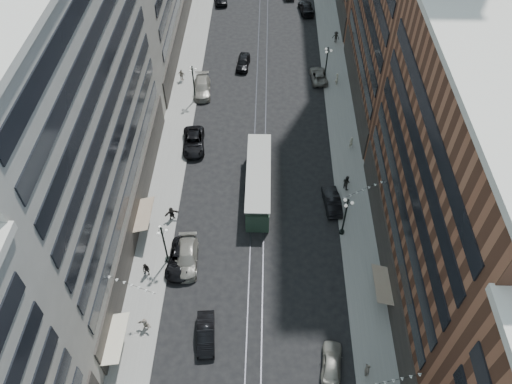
# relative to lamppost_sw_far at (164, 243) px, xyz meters

# --- Properties ---
(ground) EXTENTS (220.00, 220.00, 0.00)m
(ground) POSITION_rel_lamppost_sw_far_xyz_m (9.20, 32.00, -3.10)
(ground) COLOR black
(ground) RESTS_ON ground
(sidewalk_west) EXTENTS (4.00, 180.00, 0.15)m
(sidewalk_west) POSITION_rel_lamppost_sw_far_xyz_m (-1.80, 42.00, -3.02)
(sidewalk_west) COLOR gray
(sidewalk_west) RESTS_ON ground
(sidewalk_east) EXTENTS (4.00, 180.00, 0.15)m
(sidewalk_east) POSITION_rel_lamppost_sw_far_xyz_m (20.20, 42.00, -3.02)
(sidewalk_east) COLOR gray
(sidewalk_east) RESTS_ON ground
(rail_west) EXTENTS (0.12, 180.00, 0.02)m
(rail_west) POSITION_rel_lamppost_sw_far_xyz_m (8.50, 42.00, -3.09)
(rail_west) COLOR #2D2D33
(rail_west) RESTS_ON ground
(rail_east) EXTENTS (0.12, 180.00, 0.02)m
(rail_east) POSITION_rel_lamppost_sw_far_xyz_m (9.90, 42.00, -3.09)
(rail_east) COLOR #2D2D33
(rail_east) RESTS_ON ground
(building_west_mid) EXTENTS (8.00, 36.00, 28.00)m
(building_west_mid) POSITION_rel_lamppost_sw_far_xyz_m (-7.80, 5.00, 10.90)
(building_west_mid) COLOR gray
(building_west_mid) RESTS_ON ground
(building_east_mid) EXTENTS (8.00, 30.00, 24.00)m
(building_east_mid) POSITION_rel_lamppost_sw_far_xyz_m (26.20, -0.00, 8.90)
(building_east_mid) COLOR brown
(building_east_mid) RESTS_ON ground
(lamppost_sw_far) EXTENTS (1.03, 1.14, 5.52)m
(lamppost_sw_far) POSITION_rel_lamppost_sw_far_xyz_m (0.00, 0.00, 0.00)
(lamppost_sw_far) COLOR black
(lamppost_sw_far) RESTS_ON sidewalk_west
(lamppost_sw_mid) EXTENTS (1.03, 1.14, 5.52)m
(lamppost_sw_mid) POSITION_rel_lamppost_sw_far_xyz_m (0.00, 27.00, 0.00)
(lamppost_sw_mid) COLOR black
(lamppost_sw_mid) RESTS_ON sidewalk_west
(lamppost_se_far) EXTENTS (1.03, 1.14, 5.52)m
(lamppost_se_far) POSITION_rel_lamppost_sw_far_xyz_m (18.40, 4.00, 0.00)
(lamppost_se_far) COLOR black
(lamppost_se_far) RESTS_ON sidewalk_east
(lamppost_se_mid) EXTENTS (1.03, 1.14, 5.52)m
(lamppost_se_mid) POSITION_rel_lamppost_sw_far_xyz_m (18.40, 32.00, 0.00)
(lamppost_se_mid) COLOR black
(lamppost_se_mid) RESTS_ON sidewalk_east
(streetcar) EXTENTS (2.74, 12.39, 3.43)m
(streetcar) POSITION_rel_lamppost_sw_far_xyz_m (9.20, 10.01, -1.52)
(streetcar) COLOR #273E2F
(streetcar) RESTS_ON ground
(car_2) EXTENTS (2.84, 5.57, 1.51)m
(car_2) POSITION_rel_lamppost_sw_far_xyz_m (1.37, -0.27, -2.34)
(car_2) COLOR black
(car_2) RESTS_ON ground
(car_4) EXTENTS (2.27, 4.50, 1.47)m
(car_4) POSITION_rel_lamppost_sw_far_xyz_m (16.12, -10.88, -2.36)
(car_4) COLOR gray
(car_4) RESTS_ON ground
(car_5) EXTENTS (1.99, 4.67, 1.50)m
(car_5) POSITION_rel_lamppost_sw_far_xyz_m (4.76, -8.45, -2.35)
(car_5) COLOR black
(car_5) RESTS_ON ground
(pedestrian_2) EXTENTS (0.93, 0.68, 1.71)m
(pedestrian_2) POSITION_rel_lamppost_sw_far_xyz_m (-1.83, -1.82, -2.09)
(pedestrian_2) COLOR black
(pedestrian_2) RESTS_ON sidewalk_west
(pedestrian_4) EXTENTS (0.48, 1.04, 1.77)m
(pedestrian_4) POSITION_rel_lamppost_sw_far_xyz_m (19.11, -11.60, -2.06)
(pedestrian_4) COLOR #9F9384
(pedestrian_4) RESTS_ON sidewalk_east
(car_7) EXTENTS (3.17, 5.97, 1.60)m
(car_7) POSITION_rel_lamppost_sw_far_xyz_m (0.82, 17.52, -2.30)
(car_7) COLOR black
(car_7) RESTS_ON ground
(car_8) EXTENTS (2.79, 5.88, 1.66)m
(car_8) POSITION_rel_lamppost_sw_far_xyz_m (0.80, 28.95, -2.27)
(car_8) COLOR gray
(car_8) RESTS_ON ground
(car_10) EXTENTS (2.16, 4.92, 1.57)m
(car_10) POSITION_rel_lamppost_sw_far_xyz_m (17.60, 8.02, -2.31)
(car_10) COLOR black
(car_10) RESTS_ON ground
(car_11) EXTENTS (2.63, 5.04, 1.36)m
(car_11) POSITION_rel_lamppost_sw_far_xyz_m (17.55, 32.43, -2.42)
(car_11) COLOR slate
(car_11) RESTS_ON ground
(car_12) EXTENTS (2.90, 5.68, 1.58)m
(car_12) POSITION_rel_lamppost_sw_far_xyz_m (16.57, 52.26, -2.31)
(car_12) COLOR black
(car_12) RESTS_ON ground
(car_13) EXTENTS (2.25, 4.71, 1.56)m
(car_13) POSITION_rel_lamppost_sw_far_xyz_m (6.35, 35.48, -2.32)
(car_13) COLOR black
(car_13) RESTS_ON ground
(pedestrian_5) EXTENTS (1.66, 1.06, 1.74)m
(pedestrian_5) POSITION_rel_lamppost_sw_far_xyz_m (-0.30, 5.57, -2.08)
(pedestrian_5) COLOR black
(pedestrian_5) RESTS_ON sidewalk_west
(pedestrian_6) EXTENTS (1.17, 0.74, 1.84)m
(pedestrian_6) POSITION_rel_lamppost_sw_far_xyz_m (-2.43, 31.54, -2.02)
(pedestrian_6) COLOR gray
(pedestrian_6) RESTS_ON sidewalk_west
(pedestrian_7) EXTENTS (0.97, 1.07, 1.94)m
(pedestrian_7) POSITION_rel_lamppost_sw_far_xyz_m (19.45, 10.67, -1.98)
(pedestrian_7) COLOR black
(pedestrian_7) RESTS_ON sidewalk_east
(pedestrian_8) EXTENTS (0.70, 0.66, 1.62)m
(pedestrian_8) POSITION_rel_lamppost_sw_far_xyz_m (20.73, 17.75, -2.14)
(pedestrian_8) COLOR #AFAA91
(pedestrian_8) RESTS_ON sidewalk_east
(pedestrian_9) EXTENTS (1.29, 0.95, 1.85)m
(pedestrian_9) POSITION_rel_lamppost_sw_far_xyz_m (20.85, 42.44, -2.02)
(pedestrian_9) COLOR black
(pedestrian_9) RESTS_ON sidewalk_east
(car_extra_2) EXTENTS (2.55, 5.66, 1.61)m
(car_extra_2) POSITION_rel_lamppost_sw_far_xyz_m (2.03, -0.11, -2.29)
(car_extra_2) COLOR slate
(car_extra_2) RESTS_ON ground
(pedestrian_extra_0) EXTENTS (1.44, 0.84, 1.50)m
(pedestrian_extra_0) POSITION_rel_lamppost_sw_far_xyz_m (-0.95, -7.67, -2.20)
(pedestrian_extra_0) COLOR #A79B8A
(pedestrian_extra_0) RESTS_ON sidewalk_west
(pedestrian_extra_1) EXTENTS (0.50, 0.73, 1.95)m
(pedestrian_extra_1) POSITION_rel_lamppost_sw_far_xyz_m (20.07, 30.96, -1.97)
(pedestrian_extra_1) COLOR beige
(pedestrian_extra_1) RESTS_ON sidewalk_east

